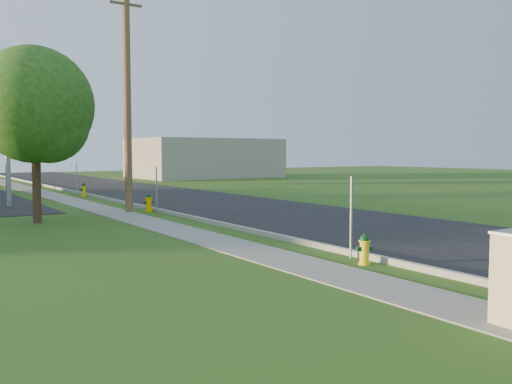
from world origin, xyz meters
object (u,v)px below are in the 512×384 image
utility_pole_mid (127,96)px  utility_pole_far (36,121)px  hydrant_far (84,190)px  hydrant_mid (149,202)px  price_pylon (5,91)px  tree_verge (38,109)px  hydrant_near (365,249)px

utility_pole_mid → utility_pole_far: size_ratio=1.03×
hydrant_far → hydrant_mid: bearing=-90.0°
utility_pole_far → hydrant_far: size_ratio=11.43×
price_pylon → tree_verge: price_pylon is taller
tree_verge → hydrant_far: (4.74, 11.09, -3.72)m
hydrant_mid → hydrant_far: size_ratio=1.01×
hydrant_near → hydrant_mid: bearing=89.2°
hydrant_near → tree_verge: bearing=110.9°
utility_pole_mid → price_pylon: 6.76m
utility_pole_far → price_pylon: (-3.90, -12.50, 0.63)m
hydrant_mid → hydrant_far: bearing=90.0°
utility_pole_far → hydrant_near: (0.59, -31.52, -4.44)m
price_pylon → hydrant_far: bearing=40.5°
hydrant_near → hydrant_far: size_ratio=0.88×
utility_pole_far → hydrant_mid: bearing=-87.5°
price_pylon → tree_verge: (-0.06, -7.09, -1.31)m
price_pylon → tree_verge: size_ratio=1.07×
utility_pole_mid → utility_pole_far: (0.00, 18.00, -0.15)m
utility_pole_mid → hydrant_near: 14.29m
utility_pole_mid → tree_verge: utility_pole_mid is taller
price_pylon → utility_pole_mid: bearing=-54.7°
tree_verge → hydrant_near: size_ratio=8.74×
tree_verge → utility_pole_far: bearing=78.6°
tree_verge → hydrant_mid: (4.74, 1.32, -3.72)m
tree_verge → price_pylon: bearing=89.5°
utility_pole_far → hydrant_far: bearing=-84.8°
utility_pole_mid → tree_verge: size_ratio=1.53×
hydrant_mid → utility_pole_far: bearing=92.5°
utility_pole_mid → tree_verge: (-3.96, -1.59, -0.83)m
utility_pole_far → price_pylon: 13.11m
utility_pole_far → utility_pole_mid: bearing=-90.0°
price_pylon → hydrant_mid: (4.68, -5.77, -5.02)m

